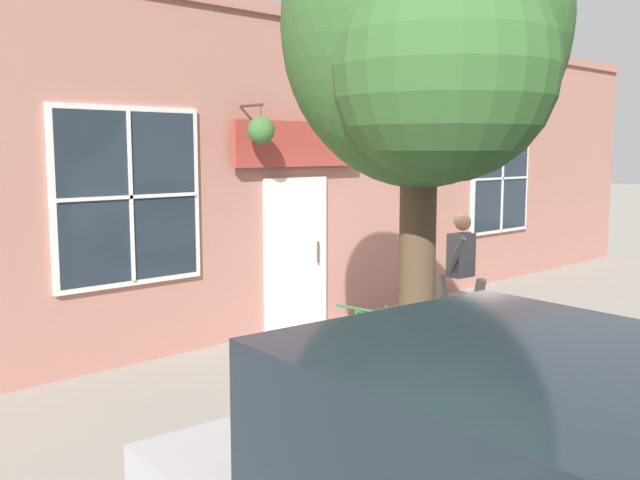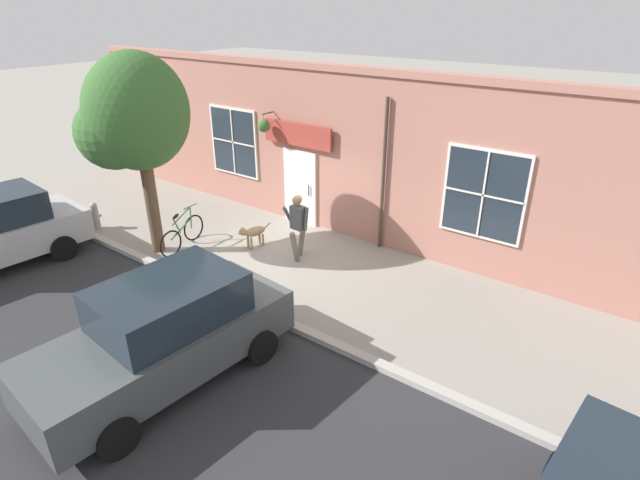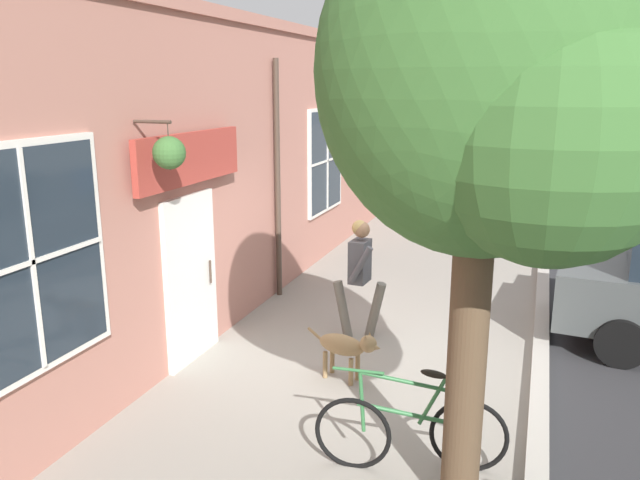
{
  "view_description": "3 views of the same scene",
  "coord_description": "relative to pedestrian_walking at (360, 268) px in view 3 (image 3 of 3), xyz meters",
  "views": [
    {
      "loc": [
        5.11,
        -7.22,
        2.47
      ],
      "look_at": [
        -1.37,
        -1.06,
        1.34
      ],
      "focal_mm": 40.0,
      "sensor_mm": 36.0,
      "label": 1
    },
    {
      "loc": [
        8.11,
        7.48,
        5.72
      ],
      "look_at": [
        0.02,
        1.53,
        0.91
      ],
      "focal_mm": 28.0,
      "sensor_mm": 36.0,
      "label": 2
    },
    {
      "loc": [
        1.82,
        -7.17,
        3.39
      ],
      "look_at": [
        -0.96,
        0.63,
        1.32
      ],
      "focal_mm": 35.0,
      "sensor_mm": 36.0,
      "label": 3
    }
  ],
  "objects": [
    {
      "name": "street_tree_by_curb",
      "position": [
        1.89,
        -3.22,
        2.36
      ],
      "size": [
        2.53,
        2.26,
        4.81
      ],
      "color": "brown",
      "rests_on": "ground_plane"
    },
    {
      "name": "dog_on_leash",
      "position": [
        0.22,
        -1.3,
        -0.56
      ],
      "size": [
        0.98,
        0.39,
        0.65
      ],
      "color": "#997A51",
      "rests_on": "ground_plane"
    },
    {
      "name": "storefront_facade",
      "position": [
        -1.97,
        -0.58,
        1.2
      ],
      "size": [
        0.95,
        18.0,
        4.36
      ],
      "color": "#B27566",
      "rests_on": "ground_plane"
    },
    {
      "name": "pedestrian_walking",
      "position": [
        0.0,
        0.0,
        0.0
      ],
      "size": [
        0.73,
        0.57,
        1.65
      ],
      "color": "#6B665B",
      "rests_on": "ground_plane"
    },
    {
      "name": "leaning_bicycle",
      "position": [
        1.28,
        -2.76,
        -0.61
      ],
      "size": [
        1.7,
        0.42,
        1.01
      ],
      "color": "black",
      "rests_on": "ground_plane"
    },
    {
      "name": "ground_plane",
      "position": [
        0.37,
        -0.58,
        -0.99
      ],
      "size": [
        90.0,
        90.0,
        0.0
      ],
      "primitive_type": "plane",
      "color": "gray"
    }
  ]
}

